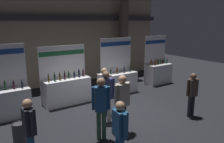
{
  "coord_description": "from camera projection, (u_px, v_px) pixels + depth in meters",
  "views": [
    {
      "loc": [
        -4.2,
        -6.15,
        3.32
      ],
      "look_at": [
        0.31,
        0.45,
        1.48
      ],
      "focal_mm": 35.8,
      "sensor_mm": 36.0,
      "label": 1
    }
  ],
  "objects": [
    {
      "name": "ground_plane",
      "position": [
        112.0,
        115.0,
        8.01
      ],
      "size": [
        25.48,
        25.48,
        0.0
      ],
      "primitive_type": "plane",
      "color": "black"
    },
    {
      "name": "trash_bin",
      "position": [
        20.0,
        134.0,
        6.06
      ],
      "size": [
        0.38,
        0.38,
        0.63
      ],
      "color": "#38383D",
      "rests_on": "ground_plane"
    },
    {
      "name": "hall_colonnade",
      "position": [
        58.0,
        25.0,
        11.19
      ],
      "size": [
        12.74,
        1.09,
        6.21
      ],
      "color": "gray",
      "rests_on": "ground_plane"
    },
    {
      "name": "exhibitor_booth_2",
      "position": [
        120.0,
        80.0,
        10.35
      ],
      "size": [
        1.69,
        0.66,
        2.53
      ],
      "color": "white",
      "rests_on": "ground_plane"
    },
    {
      "name": "visitor_0",
      "position": [
        192.0,
        92.0,
        7.69
      ],
      "size": [
        0.48,
        0.27,
        1.57
      ],
      "rotation": [
        0.0,
        0.0,
        6.06
      ],
      "color": "#23232D",
      "rests_on": "ground_plane"
    },
    {
      "name": "visitor_3",
      "position": [
        122.0,
        99.0,
        6.49
      ],
      "size": [
        0.59,
        0.29,
        1.8
      ],
      "rotation": [
        0.0,
        0.0,
        0.17
      ],
      "color": "#23232D",
      "rests_on": "ground_plane"
    },
    {
      "name": "visitor_2",
      "position": [
        101.0,
        104.0,
        6.14
      ],
      "size": [
        0.46,
        0.36,
        1.81
      ],
      "rotation": [
        0.0,
        0.0,
        2.64
      ],
      "color": "#33563D",
      "rests_on": "ground_plane"
    },
    {
      "name": "visitor_5",
      "position": [
        104.0,
        87.0,
        7.92
      ],
      "size": [
        0.41,
        0.45,
        1.69
      ],
      "rotation": [
        0.0,
        0.0,
        5.39
      ],
      "color": "navy",
      "rests_on": "ground_plane"
    },
    {
      "name": "visitor_4",
      "position": [
        120.0,
        129.0,
        4.99
      ],
      "size": [
        0.27,
        0.52,
        1.61
      ],
      "rotation": [
        0.0,
        0.0,
        1.45
      ],
      "color": "navy",
      "rests_on": "ground_plane"
    },
    {
      "name": "visitor_1",
      "position": [
        30.0,
        127.0,
        5.05
      ],
      "size": [
        0.25,
        0.47,
        1.63
      ],
      "rotation": [
        0.0,
        0.0,
        1.64
      ],
      "color": "navy",
      "rests_on": "ground_plane"
    },
    {
      "name": "exhibitor_booth_1",
      "position": [
        67.0,
        89.0,
        9.01
      ],
      "size": [
        1.95,
        0.66,
        2.33
      ],
      "color": "white",
      "rests_on": "ground_plane"
    },
    {
      "name": "exhibitor_booth_0",
      "position": [
        3.0,
        101.0,
        7.58
      ],
      "size": [
        1.82,
        0.66,
        2.53
      ],
      "color": "white",
      "rests_on": "ground_plane"
    },
    {
      "name": "visitor_6",
      "position": [
        106.0,
        92.0,
        7.21
      ],
      "size": [
        0.52,
        0.38,
        1.75
      ],
      "rotation": [
        0.0,
        0.0,
        5.81
      ],
      "color": "silver",
      "rests_on": "ground_plane"
    },
    {
      "name": "exhibitor_booth_3",
      "position": [
        158.0,
        72.0,
        11.88
      ],
      "size": [
        1.47,
        0.66,
        2.51
      ],
      "color": "white",
      "rests_on": "ground_plane"
    }
  ]
}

